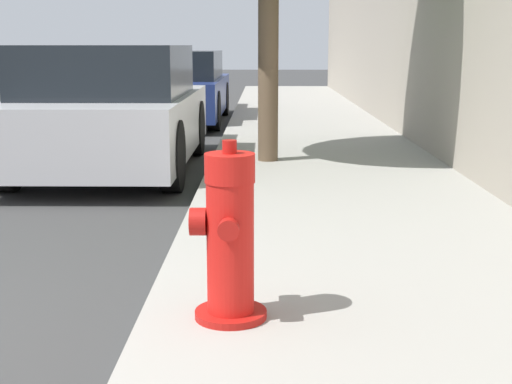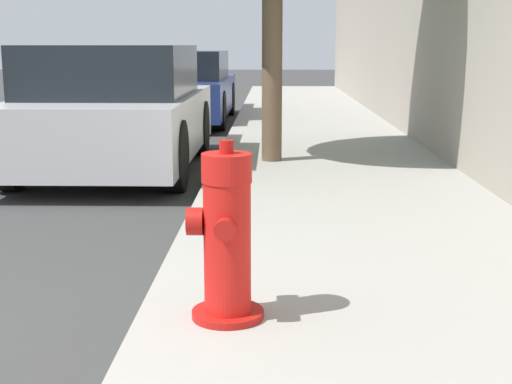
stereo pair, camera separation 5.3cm
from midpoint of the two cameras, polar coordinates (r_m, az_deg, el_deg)
The scene contains 4 objects.
sidewalk_slab at distance 3.23m, azimuth 12.95°, elevation -13.54°, with size 2.60×40.00×0.16m.
fire_hydrant at distance 3.35m, azimuth -2.60°, elevation -3.79°, with size 0.36×0.35×0.86m.
parked_car_near at distance 8.38m, azimuth -11.62°, elevation 6.38°, with size 1.86×3.91×1.44m.
parked_car_mid at distance 13.59m, azimuth -6.67°, elevation 8.30°, with size 1.87×4.47×1.33m.
Camera 1 is at (2.42, -2.85, 1.44)m, focal length 50.00 mm.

